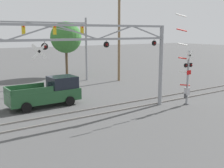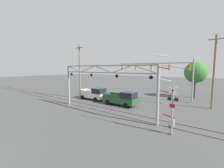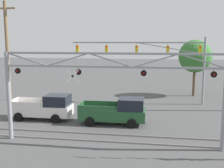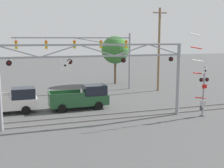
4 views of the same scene
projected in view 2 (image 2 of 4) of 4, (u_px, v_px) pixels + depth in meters
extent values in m
cube|color=gray|center=(105.00, 112.00, 19.28)|extent=(80.00, 0.08, 0.10)
cube|color=gray|center=(112.00, 109.00, 20.41)|extent=(80.00, 0.08, 0.10)
cylinder|color=gray|center=(69.00, 85.00, 23.03)|extent=(0.29, 0.29, 6.02)
cylinder|color=gray|center=(158.00, 96.00, 14.46)|extent=(0.29, 0.29, 6.02)
cube|color=gray|center=(103.00, 73.00, 18.52)|extent=(14.34, 0.14, 0.14)
cube|color=gray|center=(103.00, 66.00, 18.43)|extent=(14.34, 0.14, 0.14)
cube|color=gray|center=(74.00, 69.00, 21.90)|extent=(2.83, 0.08, 0.92)
cube|color=gray|center=(87.00, 69.00, 20.19)|extent=(2.83, 0.08, 0.92)
cube|color=gray|center=(103.00, 69.00, 18.48)|extent=(2.83, 0.08, 0.92)
cube|color=gray|center=(122.00, 69.00, 16.76)|extent=(2.83, 0.08, 0.92)
cube|color=gray|center=(145.00, 69.00, 15.05)|extent=(2.83, 0.08, 0.92)
cylinder|color=black|center=(72.00, 74.00, 22.39)|extent=(0.38, 0.10, 0.38)
sphere|color=#590C0C|center=(71.00, 74.00, 22.33)|extent=(0.18, 0.18, 0.18)
cylinder|color=gray|center=(72.00, 73.00, 22.36)|extent=(0.04, 0.04, 0.10)
cylinder|color=black|center=(91.00, 75.00, 19.84)|extent=(0.38, 0.10, 0.38)
sphere|color=#590C0C|center=(91.00, 75.00, 19.78)|extent=(0.18, 0.18, 0.18)
cylinder|color=gray|center=(91.00, 73.00, 19.81)|extent=(0.04, 0.04, 0.10)
cylinder|color=black|center=(117.00, 76.00, 17.28)|extent=(0.38, 0.10, 0.38)
sphere|color=#590C0C|center=(116.00, 76.00, 17.23)|extent=(0.18, 0.18, 0.18)
cylinder|color=gray|center=(117.00, 74.00, 17.26)|extent=(0.04, 0.04, 0.10)
cylinder|color=black|center=(151.00, 77.00, 14.73)|extent=(0.38, 0.10, 0.38)
sphere|color=#590C0C|center=(151.00, 77.00, 14.67)|extent=(0.18, 0.18, 0.18)
cylinder|color=gray|center=(151.00, 75.00, 14.70)|extent=(0.04, 0.04, 0.10)
cube|color=white|center=(89.00, 77.00, 20.01)|extent=(0.88, 0.03, 0.88)
cube|color=white|center=(89.00, 77.00, 20.01)|extent=(0.88, 0.03, 0.88)
cylinder|color=black|center=(89.00, 77.00, 19.99)|extent=(0.04, 0.04, 0.02)
cylinder|color=gray|center=(172.00, 111.00, 12.58)|extent=(0.16, 0.16, 4.17)
cylinder|color=#59595B|center=(171.00, 134.00, 12.80)|extent=(0.35, 0.35, 0.10)
cube|color=white|center=(173.00, 90.00, 12.31)|extent=(0.78, 0.03, 0.78)
cube|color=white|center=(173.00, 90.00, 12.31)|extent=(0.78, 0.03, 0.78)
cylinder|color=black|center=(173.00, 90.00, 12.29)|extent=(0.04, 0.04, 0.02)
cylinder|color=black|center=(169.00, 99.00, 12.65)|extent=(0.32, 0.09, 0.32)
sphere|color=#590C0C|center=(169.00, 99.00, 12.60)|extent=(0.16, 0.16, 0.16)
cylinder|color=black|center=(176.00, 100.00, 12.31)|extent=(0.32, 0.09, 0.32)
sphere|color=#590C0C|center=(176.00, 100.00, 12.26)|extent=(0.16, 0.16, 0.16)
cube|color=gray|center=(173.00, 99.00, 12.48)|extent=(0.64, 0.06, 0.06)
cube|color=red|center=(172.00, 106.00, 12.46)|extent=(0.44, 0.02, 0.32)
cube|color=#B2B2B7|center=(172.00, 123.00, 12.69)|extent=(0.36, 0.28, 0.56)
cylinder|color=red|center=(169.00, 116.00, 12.80)|extent=(1.04, 0.09, 0.25)
cylinder|color=white|center=(167.00, 104.00, 12.78)|extent=(1.04, 0.09, 0.25)
cylinder|color=red|center=(166.00, 92.00, 12.77)|extent=(1.04, 0.09, 0.25)
cylinder|color=white|center=(165.00, 80.00, 12.75)|extent=(1.04, 0.09, 0.25)
cylinder|color=red|center=(163.00, 68.00, 12.74)|extent=(1.04, 0.09, 0.25)
cylinder|color=white|center=(162.00, 56.00, 12.73)|extent=(1.04, 0.09, 0.25)
cube|color=#3F3F42|center=(170.00, 126.00, 12.81)|extent=(0.24, 0.12, 0.36)
cylinder|color=gray|center=(193.00, 81.00, 24.09)|extent=(0.24, 0.24, 7.12)
cube|color=gray|center=(152.00, 63.00, 28.10)|extent=(14.16, 0.14, 0.14)
cube|color=gray|center=(171.00, 67.00, 26.00)|extent=(7.09, 0.08, 1.28)
cylinder|color=gray|center=(122.00, 65.00, 32.13)|extent=(0.04, 0.04, 0.30)
cube|color=gold|center=(122.00, 68.00, 32.20)|extent=(0.30, 0.26, 0.96)
sphere|color=red|center=(122.00, 66.00, 32.03)|extent=(0.18, 0.18, 0.18)
cylinder|color=gray|center=(136.00, 65.00, 30.12)|extent=(0.04, 0.04, 0.30)
cube|color=gold|center=(136.00, 68.00, 30.19)|extent=(0.30, 0.26, 0.96)
sphere|color=red|center=(136.00, 66.00, 30.02)|extent=(0.18, 0.18, 0.18)
cylinder|color=gray|center=(152.00, 64.00, 28.11)|extent=(0.04, 0.04, 0.30)
cube|color=gold|center=(151.00, 68.00, 28.18)|extent=(0.30, 0.26, 0.96)
sphere|color=red|center=(151.00, 66.00, 28.01)|extent=(0.18, 0.18, 0.18)
cylinder|color=gray|center=(169.00, 64.00, 26.11)|extent=(0.04, 0.04, 0.30)
cube|color=gold|center=(169.00, 68.00, 26.17)|extent=(0.30, 0.26, 0.96)
sphere|color=red|center=(169.00, 66.00, 26.01)|extent=(0.18, 0.18, 0.18)
cylinder|color=gray|center=(190.00, 64.00, 24.10)|extent=(0.04, 0.04, 0.30)
cube|color=gold|center=(190.00, 68.00, 24.17)|extent=(0.30, 0.26, 0.96)
sphere|color=red|center=(190.00, 65.00, 24.00)|extent=(0.18, 0.18, 0.18)
cube|color=#23512D|center=(120.00, 100.00, 22.90)|extent=(5.37, 1.94, 0.89)
cube|color=black|center=(129.00, 95.00, 21.87)|extent=(2.00, 1.79, 0.90)
cube|color=#23512D|center=(111.00, 96.00, 22.77)|extent=(2.96, 0.08, 0.41)
cube|color=#23512D|center=(118.00, 94.00, 24.23)|extent=(2.96, 0.08, 0.41)
cube|color=#23512D|center=(107.00, 94.00, 24.43)|extent=(0.10, 1.86, 0.41)
cylinder|color=black|center=(126.00, 106.00, 21.16)|extent=(0.74, 0.24, 0.74)
cylinder|color=black|center=(133.00, 103.00, 22.70)|extent=(0.74, 0.24, 0.74)
cylinder|color=black|center=(108.00, 102.00, 23.19)|extent=(0.74, 0.24, 0.74)
cylinder|color=black|center=(115.00, 100.00, 24.73)|extent=(0.74, 0.24, 0.74)
cube|color=silver|center=(93.00, 95.00, 27.09)|extent=(5.28, 1.94, 0.89)
cube|color=black|center=(99.00, 91.00, 26.07)|extent=(1.97, 1.79, 0.90)
cube|color=silver|center=(85.00, 91.00, 26.95)|extent=(2.91, 0.08, 0.41)
cube|color=silver|center=(92.00, 90.00, 28.41)|extent=(2.91, 0.08, 0.41)
cube|color=silver|center=(83.00, 90.00, 28.60)|extent=(0.10, 1.86, 0.41)
cylinder|color=black|center=(95.00, 99.00, 25.36)|extent=(0.74, 0.24, 0.74)
cylinder|color=black|center=(103.00, 98.00, 26.91)|extent=(0.74, 0.24, 0.74)
cylinder|color=black|center=(83.00, 97.00, 27.36)|extent=(0.74, 0.24, 0.74)
cylinder|color=black|center=(90.00, 96.00, 28.91)|extent=(0.74, 0.24, 0.74)
cylinder|color=brown|center=(80.00, 72.00, 27.36)|extent=(0.28, 0.28, 9.90)
cube|color=brown|center=(79.00, 48.00, 26.90)|extent=(1.80, 0.12, 0.12)
cylinder|color=silver|center=(76.00, 48.00, 27.39)|extent=(0.08, 0.08, 0.12)
cylinder|color=silver|center=(82.00, 47.00, 26.38)|extent=(0.08, 0.08, 0.12)
cylinder|color=brown|center=(214.00, 73.00, 20.29)|extent=(0.28, 0.28, 10.09)
cube|color=brown|center=(216.00, 39.00, 19.82)|extent=(1.80, 0.12, 0.12)
cylinder|color=silver|center=(209.00, 39.00, 20.31)|extent=(0.08, 0.08, 0.12)
cylinder|color=silver|center=(224.00, 37.00, 19.31)|extent=(0.08, 0.08, 0.12)
cylinder|color=brown|center=(195.00, 89.00, 28.10)|extent=(0.32, 0.32, 3.49)
sphere|color=#387533|center=(196.00, 72.00, 27.77)|extent=(3.95, 3.95, 3.95)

